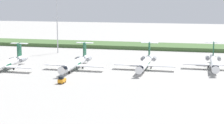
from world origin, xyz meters
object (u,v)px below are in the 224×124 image
at_px(regional_jet_second, 76,63).
at_px(regional_jet_nearest, 6,64).
at_px(regional_jet_third, 146,63).
at_px(antenna_mast, 57,31).
at_px(regional_jet_fourth, 214,62).
at_px(baggage_tug, 62,80).

bearing_deg(regional_jet_second, regional_jet_nearest, -162.02).
height_order(regional_jet_nearest, regional_jet_third, same).
bearing_deg(regional_jet_second, antenna_mast, 120.56).
xyz_separation_m(regional_jet_nearest, regional_jet_fourth, (74.60, 21.19, 0.00)).
distance_m(regional_jet_second, baggage_tug, 23.07).
height_order(regional_jet_fourth, baggage_tug, regional_jet_fourth).
bearing_deg(regional_jet_nearest, antenna_mast, 87.59).
distance_m(regional_jet_fourth, baggage_tug, 59.44).
bearing_deg(baggage_tug, regional_jet_fourth, 37.40).
height_order(regional_jet_third, regional_jet_fourth, same).
bearing_deg(regional_jet_second, regional_jet_third, 14.22).
bearing_deg(regional_jet_second, regional_jet_fourth, 14.81).
distance_m(regional_jet_nearest, baggage_tug, 31.22).
height_order(regional_jet_nearest, antenna_mast, antenna_mast).
bearing_deg(antenna_mast, regional_jet_nearest, -92.41).
distance_m(regional_jet_third, baggage_tug, 36.71).
bearing_deg(regional_jet_fourth, regional_jet_second, -165.19).
bearing_deg(regional_jet_third, regional_jet_fourth, 15.39).
bearing_deg(regional_jet_third, antenna_mast, 146.35).
bearing_deg(baggage_tug, antenna_mast, 112.68).
height_order(regional_jet_third, antenna_mast, antenna_mast).
relative_size(regional_jet_second, regional_jet_third, 1.00).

